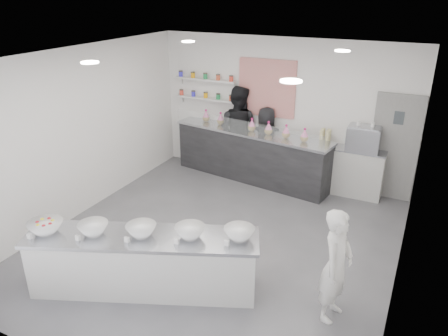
% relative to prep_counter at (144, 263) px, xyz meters
% --- Properties ---
extents(floor, '(6.00, 6.00, 0.00)m').
position_rel_prep_counter_xyz_m(floor, '(0.37, 1.52, -0.43)').
color(floor, '#515156').
rests_on(floor, ground).
extents(ceiling, '(6.00, 6.00, 0.00)m').
position_rel_prep_counter_xyz_m(ceiling, '(0.37, 1.52, 2.57)').
color(ceiling, white).
rests_on(ceiling, floor).
extents(back_wall, '(5.50, 0.00, 5.50)m').
position_rel_prep_counter_xyz_m(back_wall, '(0.37, 4.52, 1.07)').
color(back_wall, white).
rests_on(back_wall, floor).
extents(left_wall, '(0.00, 6.00, 6.00)m').
position_rel_prep_counter_xyz_m(left_wall, '(-2.38, 1.52, 1.07)').
color(left_wall, white).
rests_on(left_wall, floor).
extents(right_wall, '(0.00, 6.00, 6.00)m').
position_rel_prep_counter_xyz_m(right_wall, '(3.12, 1.52, 1.07)').
color(right_wall, white).
rests_on(right_wall, floor).
extents(back_door, '(0.88, 0.04, 2.10)m').
position_rel_prep_counter_xyz_m(back_door, '(2.67, 4.49, 0.62)').
color(back_door, gray).
rests_on(back_door, floor).
extents(pattern_panel, '(1.25, 0.03, 1.20)m').
position_rel_prep_counter_xyz_m(pattern_panel, '(0.02, 4.49, 1.52)').
color(pattern_panel, red).
rests_on(pattern_panel, back_wall).
extents(jar_shelf_lower, '(1.45, 0.22, 0.04)m').
position_rel_prep_counter_xyz_m(jar_shelf_lower, '(-1.38, 4.42, 1.17)').
color(jar_shelf_lower, silver).
rests_on(jar_shelf_lower, back_wall).
extents(jar_shelf_upper, '(1.45, 0.22, 0.04)m').
position_rel_prep_counter_xyz_m(jar_shelf_upper, '(-1.38, 4.42, 1.59)').
color(jar_shelf_upper, silver).
rests_on(jar_shelf_upper, back_wall).
extents(preserve_jars, '(1.45, 0.10, 0.56)m').
position_rel_prep_counter_xyz_m(preserve_jars, '(-1.38, 4.40, 1.45)').
color(preserve_jars, '#D73F2E').
rests_on(preserve_jars, jar_shelf_lower).
extents(downlight_0, '(0.24, 0.24, 0.02)m').
position_rel_prep_counter_xyz_m(downlight_0, '(-1.03, 0.52, 2.55)').
color(downlight_0, white).
rests_on(downlight_0, ceiling).
extents(downlight_1, '(0.24, 0.24, 0.02)m').
position_rel_prep_counter_xyz_m(downlight_1, '(1.77, 0.52, 2.55)').
color(downlight_1, white).
rests_on(downlight_1, ceiling).
extents(downlight_2, '(0.24, 0.24, 0.02)m').
position_rel_prep_counter_xyz_m(downlight_2, '(-1.03, 3.12, 2.55)').
color(downlight_2, white).
rests_on(downlight_2, ceiling).
extents(downlight_3, '(0.24, 0.24, 0.02)m').
position_rel_prep_counter_xyz_m(downlight_3, '(1.77, 3.12, 2.55)').
color(downlight_3, white).
rests_on(downlight_3, ceiling).
extents(prep_counter, '(3.16, 1.85, 0.85)m').
position_rel_prep_counter_xyz_m(prep_counter, '(0.00, 0.00, 0.00)').
color(prep_counter, '#BCBCB7').
rests_on(prep_counter, floor).
extents(back_bar, '(3.59, 1.18, 1.10)m').
position_rel_prep_counter_xyz_m(back_bar, '(-0.14, 4.12, 0.12)').
color(back_bar, black).
rests_on(back_bar, floor).
extents(sneeze_guard, '(3.45, 0.54, 0.30)m').
position_rel_prep_counter_xyz_m(sneeze_guard, '(-0.18, 3.81, 0.82)').
color(sneeze_guard, white).
rests_on(sneeze_guard, back_bar).
extents(espresso_ledge, '(1.31, 0.42, 0.97)m').
position_rel_prep_counter_xyz_m(espresso_ledge, '(1.92, 4.30, 0.06)').
color(espresso_ledge, '#BCBCB7').
rests_on(espresso_ledge, floor).
extents(espresso_machine, '(0.61, 0.42, 0.47)m').
position_rel_prep_counter_xyz_m(espresso_machine, '(2.11, 4.30, 0.78)').
color(espresso_machine, '#93969E').
rests_on(espresso_machine, espresso_ledge).
extents(cup_stacks, '(0.24, 0.24, 0.31)m').
position_rel_prep_counter_xyz_m(cup_stacks, '(1.37, 4.30, 0.70)').
color(cup_stacks, tan).
rests_on(cup_stacks, espresso_ledge).
extents(prep_bowls, '(2.98, 1.62, 0.16)m').
position_rel_prep_counter_xyz_m(prep_bowls, '(0.00, 0.00, 0.51)').
color(prep_bowls, white).
rests_on(prep_bowls, prep_counter).
extents(label_cards, '(2.66, 0.04, 0.07)m').
position_rel_prep_counter_xyz_m(label_cards, '(-0.20, -0.49, 0.46)').
color(label_cards, white).
rests_on(label_cards, prep_counter).
extents(cookie_bags, '(2.56, 0.55, 0.28)m').
position_rel_prep_counter_xyz_m(cookie_bags, '(-0.14, 4.12, 0.81)').
color(cookie_bags, pink).
rests_on(cookie_bags, back_bar).
extents(woman_prep, '(0.45, 0.60, 1.51)m').
position_rel_prep_counter_xyz_m(woman_prep, '(2.46, 0.60, 0.33)').
color(woman_prep, silver).
rests_on(woman_prep, floor).
extents(staff_left, '(0.96, 0.75, 1.97)m').
position_rel_prep_counter_xyz_m(staff_left, '(-0.57, 4.37, 0.56)').
color(staff_left, black).
rests_on(staff_left, floor).
extents(staff_right, '(0.88, 0.70, 1.58)m').
position_rel_prep_counter_xyz_m(staff_right, '(0.10, 4.37, 0.36)').
color(staff_right, black).
rests_on(staff_right, floor).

